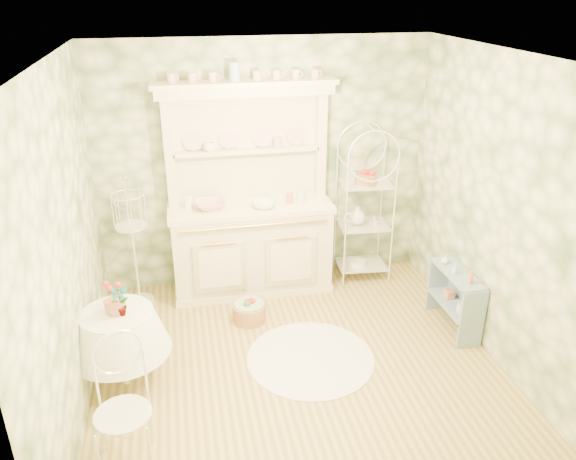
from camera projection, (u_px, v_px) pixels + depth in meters
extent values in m
plane|color=tan|center=(299.00, 368.00, 5.07)|extent=(3.60, 3.60, 0.00)
plane|color=white|center=(302.00, 58.00, 3.96)|extent=(3.60, 3.60, 0.00)
plane|color=beige|center=(65.00, 252.00, 4.19)|extent=(3.60, 3.60, 0.00)
plane|color=beige|center=(503.00, 215.00, 4.84)|extent=(3.60, 3.60, 0.00)
plane|color=beige|center=(264.00, 166.00, 6.12)|extent=(3.60, 3.60, 0.00)
plane|color=beige|center=(377.00, 373.00, 2.91)|extent=(3.60, 3.60, 0.00)
cube|color=#EEE6CF|center=(250.00, 193.00, 5.92)|extent=(1.87, 0.61, 2.29)
cube|color=white|center=(365.00, 200.00, 6.26)|extent=(0.63, 0.47, 1.92)
cube|color=#7A96AC|center=(455.00, 299.00, 5.55)|extent=(0.35, 0.77, 0.64)
cylinder|color=white|center=(121.00, 345.00, 4.73)|extent=(0.87, 0.87, 0.78)
cube|color=white|center=(122.00, 409.00, 3.88)|extent=(0.57, 0.57, 0.99)
cube|color=white|center=(133.00, 242.00, 5.79)|extent=(0.38, 0.38, 1.46)
cylinder|color=#B27D4E|center=(249.00, 309.00, 5.73)|extent=(0.52, 0.52, 0.25)
cylinder|color=white|center=(311.00, 358.00, 5.19)|extent=(1.25, 1.25, 0.01)
imported|color=white|center=(210.00, 208.00, 5.89)|extent=(0.37, 0.37, 0.08)
imported|color=white|center=(264.00, 207.00, 5.91)|extent=(0.32, 0.32, 0.08)
imported|color=white|center=(209.00, 148.00, 5.80)|extent=(0.14, 0.14, 0.09)
imported|color=white|center=(278.00, 145.00, 5.93)|extent=(0.12, 0.12, 0.10)
imported|color=#3F7238|center=(120.00, 301.00, 4.51)|extent=(0.15, 0.12, 0.27)
imported|color=#C1754C|center=(471.00, 277.00, 5.22)|extent=(0.07, 0.07, 0.14)
imported|color=#A8C3E0|center=(455.00, 269.00, 5.41)|extent=(0.06, 0.06, 0.10)
imported|color=silver|center=(445.00, 261.00, 5.59)|extent=(0.08, 0.08, 0.09)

